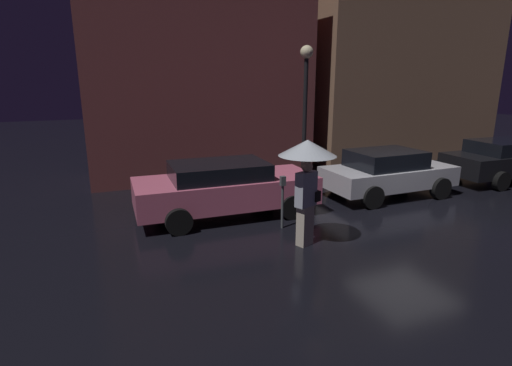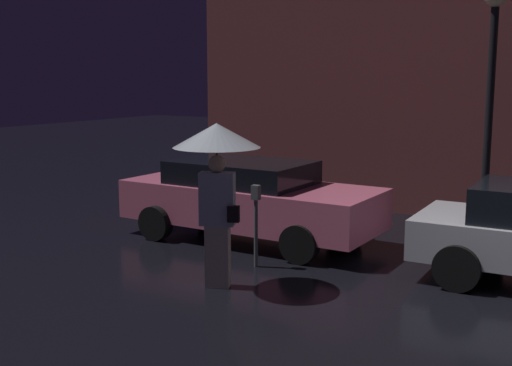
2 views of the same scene
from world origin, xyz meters
TOP-DOWN VIEW (x-y plane):
  - ground_plane at (0.00, 0.00)m, footprint 60.00×60.00m
  - building_facade_left at (-4.07, 6.50)m, footprint 7.79×3.00m
  - building_facade_right at (4.96, 6.50)m, footprint 8.66×3.00m
  - parked_car_pink at (-4.72, 1.54)m, footprint 4.63×2.03m
  - parked_car_silver at (0.33, 1.41)m, footprint 3.94×1.94m
  - parked_car_black at (5.45, 1.38)m, footprint 4.67×1.95m
  - pedestrian_with_umbrella at (-3.73, -0.93)m, footprint 1.18×1.18m
  - parking_meter at (-3.75, 0.14)m, footprint 0.12×0.10m
  - street_lamp_near at (-1.17, 3.90)m, footprint 0.42×0.42m

SIDE VIEW (x-z plane):
  - ground_plane at x=0.00m, z-range 0.00..0.00m
  - parked_car_silver at x=0.33m, z-range 0.04..1.43m
  - parked_car_pink at x=-4.72m, z-range 0.05..1.45m
  - parked_car_black at x=5.45m, z-range 0.04..1.46m
  - parking_meter at x=-3.75m, z-range 0.15..1.42m
  - pedestrian_with_umbrella at x=-3.73m, z-range 0.68..2.93m
  - street_lamp_near at x=-1.17m, z-range 0.86..5.33m
  - building_facade_left at x=-4.07m, z-range 0.00..7.15m
  - building_facade_right at x=4.96m, z-range 0.00..9.04m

